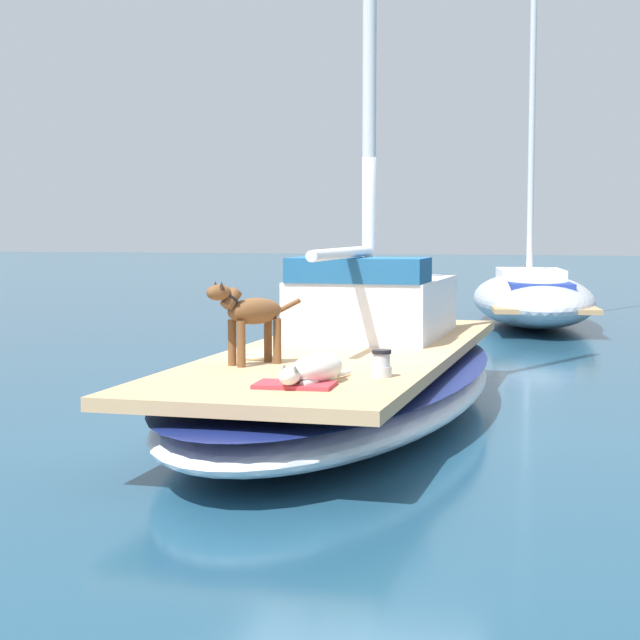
{
  "coord_description": "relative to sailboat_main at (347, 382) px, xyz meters",
  "views": [
    {
      "loc": [
        2.33,
        -9.72,
        1.8
      ],
      "look_at": [
        0.0,
        -1.0,
        1.01
      ],
      "focal_mm": 59.89,
      "sensor_mm": 36.0,
      "label": 1
    }
  ],
  "objects": [
    {
      "name": "ground_plane",
      "position": [
        0.0,
        0.0,
        -0.34
      ],
      "size": [
        120.0,
        120.0,
        0.0
      ],
      "primitive_type": "plane",
      "color": "navy"
    },
    {
      "name": "sailboat_main",
      "position": [
        0.0,
        0.0,
        0.0
      ],
      "size": [
        2.56,
        7.25,
        0.66
      ],
      "color": "white",
      "rests_on": "ground"
    },
    {
      "name": "cabin_house",
      "position": [
        0.01,
        1.12,
        0.67
      ],
      "size": [
        1.41,
        2.23,
        0.84
      ],
      "color": "silver",
      "rests_on": "sailboat_main"
    },
    {
      "name": "dog_brown",
      "position": [
        -0.48,
        -1.42,
        0.75
      ],
      "size": [
        0.62,
        0.8,
        0.7
      ],
      "color": "brown",
      "rests_on": "sailboat_main"
    },
    {
      "name": "dog_white",
      "position": [
        0.31,
        -2.32,
        0.43
      ],
      "size": [
        0.41,
        0.94,
        0.22
      ],
      "color": "silver",
      "rests_on": "sailboat_main"
    },
    {
      "name": "deck_winch",
      "position": [
        0.71,
        -1.83,
        0.42
      ],
      "size": [
        0.16,
        0.16,
        0.21
      ],
      "color": "#B7B7BC",
      "rests_on": "sailboat_main"
    },
    {
      "name": "coiled_rope",
      "position": [
        -0.57,
        -0.99,
        0.35
      ],
      "size": [
        0.32,
        0.32,
        0.04
      ],
      "primitive_type": "torus",
      "color": "beige",
      "rests_on": "sailboat_main"
    },
    {
      "name": "deck_towel",
      "position": [
        0.21,
        -2.49,
        0.34
      ],
      "size": [
        0.58,
        0.39,
        0.03
      ],
      "primitive_type": "cube",
      "rotation": [
        0.0,
        0.0,
        0.06
      ],
      "color": "#C6333D",
      "rests_on": "sailboat_main"
    },
    {
      "name": "moored_boat_far_astern",
      "position": [
        1.04,
        10.25,
        0.2
      ],
      "size": [
        3.09,
        6.51,
        8.45
      ],
      "color": "#B2B7C1",
      "rests_on": "ground"
    }
  ]
}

